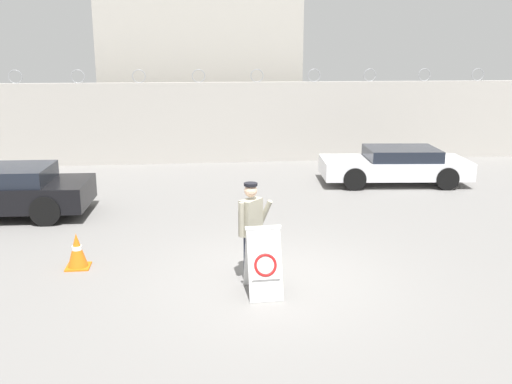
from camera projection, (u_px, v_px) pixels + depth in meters
ground_plane at (272, 279)px, 10.15m from camera, size 90.00×90.00×0.00m
perimeter_wall at (229, 122)px, 20.56m from camera, size 36.00×0.30×3.33m
building_block at (200, 69)px, 25.07m from camera, size 7.82×7.23×6.37m
barricade_sign at (263, 261)px, 9.40m from camera, size 0.60×0.83×1.17m
security_guard at (251, 226)px, 9.92m from camera, size 0.63×0.52×1.75m
traffic_cone_near at (77, 251)px, 10.60m from camera, size 0.43×0.43×0.67m
parked_car_front_coupe at (0, 191)px, 13.87m from camera, size 4.40×2.10×1.23m
parked_car_far_side at (395, 165)px, 17.37m from camera, size 4.53×2.28×1.10m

